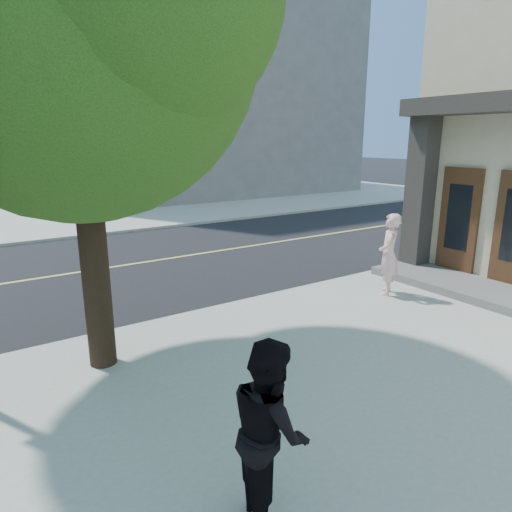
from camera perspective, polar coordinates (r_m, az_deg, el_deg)
ground at (r=8.51m, az=-29.62°, el=-11.51°), size 140.00×140.00×0.00m
sidewalk_ne at (r=32.52m, az=-8.74°, el=8.35°), size 29.00×25.00×0.12m
filler_ne at (r=33.21m, az=-8.79°, el=20.69°), size 18.00×16.00×14.00m
man_on_phone at (r=10.28m, az=16.47°, el=0.18°), size 0.79×0.74×1.81m
pedestrian at (r=4.25m, az=1.77°, el=-21.18°), size 0.89×1.00×1.73m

